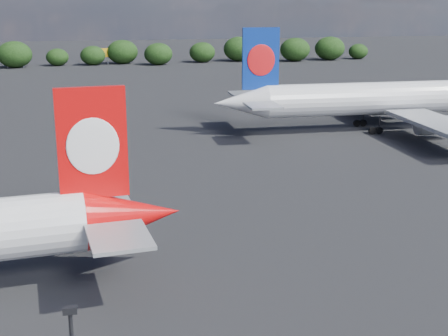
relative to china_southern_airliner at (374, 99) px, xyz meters
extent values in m
plane|color=black|center=(-53.04, 0.40, -5.40)|extent=(500.00, 500.00, 0.00)
cone|color=red|center=(-45.22, -49.70, -0.44)|extent=(8.39, 5.73, 4.96)
cube|color=red|center=(-48.19, -50.00, 5.91)|extent=(5.48, 1.04, 8.93)
ellipsoid|color=white|center=(-48.16, -50.30, 5.73)|extent=(4.17, 0.61, 4.56)
ellipsoid|color=white|center=(-48.22, -49.70, 5.73)|extent=(4.17, 0.61, 4.56)
cube|color=#919498|center=(-46.65, -55.33, -0.04)|extent=(5.03, 6.37, 0.30)
cube|color=#919498|center=(-47.74, -44.47, -0.04)|extent=(5.03, 6.37, 0.30)
cylinder|color=white|center=(1.90, -0.04, 0.18)|extent=(42.47, 6.46, 5.57)
cone|color=white|center=(-23.74, 0.50, 0.18)|extent=(9.03, 5.76, 5.57)
cube|color=navy|center=(-20.39, 0.43, 7.31)|extent=(6.14, 0.69, 10.03)
ellipsoid|color=red|center=(-20.40, 0.09, 7.11)|extent=(4.69, 0.32, 5.13)
ellipsoid|color=red|center=(-20.39, 0.76, 7.11)|extent=(4.69, 0.32, 5.13)
cube|color=#919498|center=(-21.64, -5.68, 0.62)|extent=(5.16, 6.79, 0.33)
cube|color=#919498|center=(-21.38, 6.58, 0.62)|extent=(5.16, 6.79, 0.33)
cube|color=#919498|center=(3.83, -14.58, -1.61)|extent=(7.71, 22.44, 0.61)
cube|color=#919498|center=(4.43, 14.40, -1.61)|extent=(7.71, 22.44, 0.61)
cylinder|color=#919498|center=(6.17, -9.05, -3.06)|extent=(5.64, 3.13, 3.01)
cube|color=#919498|center=(6.17, -9.05, -2.28)|extent=(2.46, 0.39, 1.34)
cylinder|color=#919498|center=(6.54, 8.78, -3.06)|extent=(5.64, 3.13, 3.01)
cube|color=#919498|center=(6.54, 8.78, -2.28)|extent=(2.46, 0.39, 1.34)
cylinder|color=black|center=(-0.40, -3.34, -3.73)|extent=(0.32, 0.32, 2.79)
cylinder|color=black|center=(-0.40, -3.34, -4.79)|extent=(1.24, 0.53, 1.23)
cylinder|color=black|center=(-1.63, -3.31, -4.79)|extent=(1.24, 0.53, 1.23)
cylinder|color=black|center=(-0.26, 3.35, -3.73)|extent=(0.32, 0.32, 2.79)
cylinder|color=black|center=(-0.26, 3.35, -4.79)|extent=(1.24, 0.53, 1.23)
cylinder|color=black|center=(-1.49, 3.38, -4.79)|extent=(1.24, 0.53, 1.23)
cube|color=black|center=(-49.42, -76.69, 5.50)|extent=(0.55, 0.30, 0.28)
cube|color=#156D30|center=(-71.04, 116.40, -2.20)|extent=(6.00, 0.30, 2.60)
cylinder|color=#96999E|center=(-73.54, 116.40, -4.40)|extent=(0.20, 0.20, 2.00)
cylinder|color=#96999E|center=(-68.54, 116.40, -4.40)|extent=(0.20, 0.20, 2.00)
cube|color=#F8AE16|center=(-41.04, 122.40, -1.40)|extent=(5.00, 0.30, 3.00)
cylinder|color=#96999E|center=(-41.04, 122.40, -4.15)|extent=(0.30, 0.30, 2.50)
ellipsoid|color=black|center=(-71.21, 117.64, -1.06)|extent=(11.27, 9.54, 8.67)
ellipsoid|color=black|center=(-57.84, 121.21, -2.51)|extent=(7.52, 6.37, 5.79)
ellipsoid|color=black|center=(-46.07, 120.81, -2.14)|extent=(8.46, 7.16, 6.51)
ellipsoid|color=black|center=(-35.89, 123.06, -1.27)|extent=(10.73, 9.08, 8.25)
ellipsoid|color=black|center=(-24.13, 116.55, -1.66)|extent=(9.72, 8.22, 7.48)
ellipsoid|color=black|center=(-7.87, 121.94, -1.84)|extent=(9.25, 7.83, 7.12)
ellipsoid|color=black|center=(5.97, 123.46, -1.01)|extent=(11.42, 9.66, 8.79)
ellipsoid|color=black|center=(14.09, 124.23, -1.61)|extent=(9.85, 8.34, 7.58)
ellipsoid|color=black|center=(25.65, 118.72, -1.19)|extent=(10.95, 9.27, 8.43)
ellipsoid|color=black|center=(39.64, 120.41, -1.11)|extent=(11.15, 9.43, 8.58)
ellipsoid|color=black|center=(51.72, 122.00, -2.56)|extent=(7.39, 6.25, 5.68)
camera|label=1|loc=(-48.26, -98.90, 17.00)|focal=50.00mm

